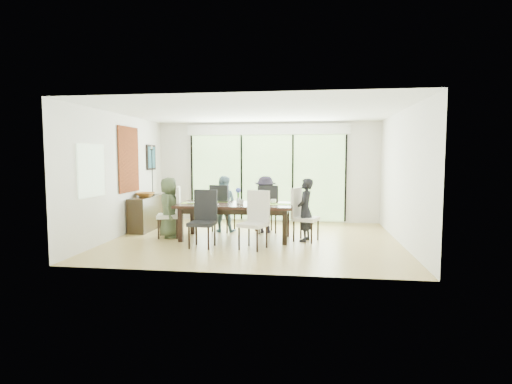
# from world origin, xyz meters

# --- Properties ---
(floor) EXTENTS (6.00, 5.00, 0.01)m
(floor) POSITION_xyz_m (0.00, 0.00, -0.01)
(floor) COLOR olive
(floor) RESTS_ON ground
(ceiling) EXTENTS (6.00, 5.00, 0.01)m
(ceiling) POSITION_xyz_m (0.00, 0.00, 2.71)
(ceiling) COLOR white
(ceiling) RESTS_ON wall_back
(wall_back) EXTENTS (6.00, 0.02, 2.70)m
(wall_back) POSITION_xyz_m (0.00, 2.51, 1.35)
(wall_back) COLOR silver
(wall_back) RESTS_ON floor
(wall_front) EXTENTS (6.00, 0.02, 2.70)m
(wall_front) POSITION_xyz_m (0.00, -2.51, 1.35)
(wall_front) COLOR white
(wall_front) RESTS_ON floor
(wall_left) EXTENTS (0.02, 5.00, 2.70)m
(wall_left) POSITION_xyz_m (-3.01, 0.00, 1.35)
(wall_left) COLOR silver
(wall_left) RESTS_ON floor
(wall_right) EXTENTS (0.02, 5.00, 2.70)m
(wall_right) POSITION_xyz_m (3.01, 0.00, 1.35)
(wall_right) COLOR white
(wall_right) RESTS_ON floor
(glass_doors) EXTENTS (4.20, 0.02, 2.30)m
(glass_doors) POSITION_xyz_m (0.00, 2.47, 1.20)
(glass_doors) COLOR #598C3F
(glass_doors) RESTS_ON wall_back
(blinds_header) EXTENTS (4.40, 0.06, 0.28)m
(blinds_header) POSITION_xyz_m (0.00, 2.46, 2.50)
(blinds_header) COLOR white
(blinds_header) RESTS_ON wall_back
(mullion_a) EXTENTS (0.05, 0.04, 2.30)m
(mullion_a) POSITION_xyz_m (-2.10, 2.46, 1.20)
(mullion_a) COLOR black
(mullion_a) RESTS_ON wall_back
(mullion_b) EXTENTS (0.05, 0.04, 2.30)m
(mullion_b) POSITION_xyz_m (-0.70, 2.46, 1.20)
(mullion_b) COLOR black
(mullion_b) RESTS_ON wall_back
(mullion_c) EXTENTS (0.05, 0.04, 2.30)m
(mullion_c) POSITION_xyz_m (0.70, 2.46, 1.20)
(mullion_c) COLOR black
(mullion_c) RESTS_ON wall_back
(mullion_d) EXTENTS (0.05, 0.04, 2.30)m
(mullion_d) POSITION_xyz_m (2.10, 2.46, 1.20)
(mullion_d) COLOR black
(mullion_d) RESTS_ON wall_back
(side_window) EXTENTS (0.02, 0.90, 1.00)m
(side_window) POSITION_xyz_m (-2.97, -1.20, 1.50)
(side_window) COLOR #8CAD7F
(side_window) RESTS_ON wall_left
(deck) EXTENTS (6.00, 1.80, 0.10)m
(deck) POSITION_xyz_m (0.00, 3.40, -0.05)
(deck) COLOR brown
(deck) RESTS_ON ground
(rail_top) EXTENTS (6.00, 0.08, 0.06)m
(rail_top) POSITION_xyz_m (0.00, 4.20, 0.55)
(rail_top) COLOR brown
(rail_top) RESTS_ON deck
(foliage_left) EXTENTS (3.20, 3.20, 3.20)m
(foliage_left) POSITION_xyz_m (-1.80, 5.20, 1.44)
(foliage_left) COLOR #14380F
(foliage_left) RESTS_ON ground
(foliage_mid) EXTENTS (4.00, 4.00, 4.00)m
(foliage_mid) POSITION_xyz_m (0.40, 5.80, 1.80)
(foliage_mid) COLOR #14380F
(foliage_mid) RESTS_ON ground
(foliage_right) EXTENTS (2.80, 2.80, 2.80)m
(foliage_right) POSITION_xyz_m (2.20, 5.00, 1.26)
(foliage_right) COLOR #14380F
(foliage_right) RESTS_ON ground
(foliage_far) EXTENTS (3.60, 3.60, 3.60)m
(foliage_far) POSITION_xyz_m (-0.60, 6.50, 1.62)
(foliage_far) COLOR #14380F
(foliage_far) RESTS_ON ground
(table_top) EXTENTS (2.45, 1.12, 0.06)m
(table_top) POSITION_xyz_m (-0.41, 0.01, 0.74)
(table_top) COLOR black
(table_top) RESTS_ON floor
(table_apron) EXTENTS (2.25, 0.92, 0.10)m
(table_apron) POSITION_xyz_m (-0.41, 0.01, 0.64)
(table_apron) COLOR black
(table_apron) RESTS_ON floor
(table_leg_fl) EXTENTS (0.09, 0.09, 0.70)m
(table_leg_fl) POSITION_xyz_m (-1.49, -0.42, 0.35)
(table_leg_fl) COLOR black
(table_leg_fl) RESTS_ON floor
(table_leg_fr) EXTENTS (0.09, 0.09, 0.70)m
(table_leg_fr) POSITION_xyz_m (0.67, -0.42, 0.35)
(table_leg_fr) COLOR black
(table_leg_fr) RESTS_ON floor
(table_leg_bl) EXTENTS (0.09, 0.09, 0.70)m
(table_leg_bl) POSITION_xyz_m (-1.49, 0.44, 0.35)
(table_leg_bl) COLOR black
(table_leg_bl) RESTS_ON floor
(table_leg_br) EXTENTS (0.09, 0.09, 0.70)m
(table_leg_br) POSITION_xyz_m (0.67, 0.44, 0.35)
(table_leg_br) COLOR black
(table_leg_br) RESTS_ON floor
(chair_left_end) EXTENTS (0.58, 0.58, 1.12)m
(chair_left_end) POSITION_xyz_m (-1.91, 0.01, 0.56)
(chair_left_end) COLOR white
(chair_left_end) RESTS_ON floor
(chair_right_end) EXTENTS (0.61, 0.61, 1.12)m
(chair_right_end) POSITION_xyz_m (1.09, 0.01, 0.56)
(chair_right_end) COLOR white
(chair_right_end) RESTS_ON floor
(chair_far_left) EXTENTS (0.58, 0.58, 1.12)m
(chair_far_left) POSITION_xyz_m (-0.86, 0.86, 0.56)
(chair_far_left) COLOR black
(chair_far_left) RESTS_ON floor
(chair_far_right) EXTENTS (0.60, 0.60, 1.12)m
(chair_far_right) POSITION_xyz_m (0.14, 0.86, 0.56)
(chair_far_right) COLOR black
(chair_far_right) RESTS_ON floor
(chair_near_left) EXTENTS (0.51, 0.51, 1.12)m
(chair_near_left) POSITION_xyz_m (-0.91, -0.86, 0.56)
(chair_near_left) COLOR black
(chair_near_left) RESTS_ON floor
(chair_near_right) EXTENTS (0.60, 0.60, 1.12)m
(chair_near_right) POSITION_xyz_m (0.09, -0.86, 0.56)
(chair_near_right) COLOR silver
(chair_near_right) RESTS_ON floor
(person_left_end) EXTENTS (0.50, 0.68, 1.32)m
(person_left_end) POSITION_xyz_m (-1.89, 0.01, 0.66)
(person_left_end) COLOR #424E34
(person_left_end) RESTS_ON floor
(person_right_end) EXTENTS (0.51, 0.68, 1.32)m
(person_right_end) POSITION_xyz_m (1.07, 0.01, 0.66)
(person_right_end) COLOR black
(person_right_end) RESTS_ON floor
(person_far_left) EXTENTS (0.65, 0.44, 1.32)m
(person_far_left) POSITION_xyz_m (-0.86, 0.84, 0.66)
(person_far_left) COLOR #7597A9
(person_far_left) RESTS_ON floor
(person_far_right) EXTENTS (0.62, 0.39, 1.32)m
(person_far_right) POSITION_xyz_m (0.14, 0.84, 0.66)
(person_far_right) COLOR #211D2B
(person_far_right) RESTS_ON floor
(placemat_left) EXTENTS (0.45, 0.33, 0.01)m
(placemat_left) POSITION_xyz_m (-1.36, 0.01, 0.77)
(placemat_left) COLOR #A4C747
(placemat_left) RESTS_ON table_top
(placemat_right) EXTENTS (0.45, 0.33, 0.01)m
(placemat_right) POSITION_xyz_m (0.54, 0.01, 0.77)
(placemat_right) COLOR #81AE3E
(placemat_right) RESTS_ON table_top
(placemat_far_l) EXTENTS (0.45, 0.33, 0.01)m
(placemat_far_l) POSITION_xyz_m (-0.86, 0.41, 0.77)
(placemat_far_l) COLOR #82C044
(placemat_far_l) RESTS_ON table_top
(placemat_far_r) EXTENTS (0.45, 0.33, 0.01)m
(placemat_far_r) POSITION_xyz_m (0.14, 0.41, 0.77)
(placemat_far_r) COLOR #94B641
(placemat_far_r) RESTS_ON table_top
(placemat_paper) EXTENTS (0.45, 0.33, 0.01)m
(placemat_paper) POSITION_xyz_m (-0.96, -0.29, 0.77)
(placemat_paper) COLOR white
(placemat_paper) RESTS_ON table_top
(tablet_far_l) EXTENTS (0.27, 0.18, 0.01)m
(tablet_far_l) POSITION_xyz_m (-0.76, 0.36, 0.78)
(tablet_far_l) COLOR black
(tablet_far_l) RESTS_ON table_top
(tablet_far_r) EXTENTS (0.25, 0.17, 0.01)m
(tablet_far_r) POSITION_xyz_m (0.09, 0.36, 0.78)
(tablet_far_r) COLOR black
(tablet_far_r) RESTS_ON table_top
(papers) EXTENTS (0.31, 0.22, 0.00)m
(papers) POSITION_xyz_m (0.29, -0.04, 0.77)
(papers) COLOR white
(papers) RESTS_ON table_top
(platter_base) EXTENTS (0.27, 0.27, 0.02)m
(platter_base) POSITION_xyz_m (-0.96, -0.29, 0.78)
(platter_base) COLOR white
(platter_base) RESTS_ON table_top
(platter_snacks) EXTENTS (0.20, 0.20, 0.01)m
(platter_snacks) POSITION_xyz_m (-0.96, -0.29, 0.80)
(platter_snacks) COLOR #C25016
(platter_snacks) RESTS_ON table_top
(vase) EXTENTS (0.08, 0.08, 0.12)m
(vase) POSITION_xyz_m (-0.36, 0.06, 0.83)
(vase) COLOR silver
(vase) RESTS_ON table_top
(hyacinth_stems) EXTENTS (0.04, 0.04, 0.16)m
(hyacinth_stems) POSITION_xyz_m (-0.36, 0.06, 0.95)
(hyacinth_stems) COLOR #337226
(hyacinth_stems) RESTS_ON table_top
(hyacinth_blooms) EXTENTS (0.11, 0.11, 0.11)m
(hyacinth_blooms) POSITION_xyz_m (-0.36, 0.06, 1.05)
(hyacinth_blooms) COLOR #4F5DC6
(hyacinth_blooms) RESTS_ON table_top
(laptop) EXTENTS (0.40, 0.34, 0.03)m
(laptop) POSITION_xyz_m (-1.26, -0.09, 0.78)
(laptop) COLOR silver
(laptop) RESTS_ON table_top
(cup_a) EXTENTS (0.18, 0.18, 0.10)m
(cup_a) POSITION_xyz_m (-1.11, 0.16, 0.81)
(cup_a) COLOR white
(cup_a) RESTS_ON table_top
(cup_b) EXTENTS (0.14, 0.14, 0.09)m
(cup_b) POSITION_xyz_m (-0.26, -0.09, 0.81)
(cup_b) COLOR white
(cup_b) RESTS_ON table_top
(cup_c) EXTENTS (0.14, 0.14, 0.10)m
(cup_c) POSITION_xyz_m (0.39, 0.11, 0.81)
(cup_c) COLOR white
(cup_c) RESTS_ON table_top
(book) EXTENTS (0.20, 0.25, 0.02)m
(book) POSITION_xyz_m (-0.16, 0.06, 0.78)
(book) COLOR white
(book) RESTS_ON table_top
(sideboard) EXTENTS (0.40, 1.43, 0.81)m
(sideboard) POSITION_xyz_m (-2.76, 0.89, 0.40)
(sideboard) COLOR black
(sideboard) RESTS_ON floor
(bowl) EXTENTS (0.43, 0.43, 0.10)m
(bowl) POSITION_xyz_m (-2.76, 0.79, 0.86)
(bowl) COLOR #955A20
(bowl) RESTS_ON sideboard
(candlestick_base) EXTENTS (0.09, 0.09, 0.04)m
(candlestick_base) POSITION_xyz_m (-2.76, 1.24, 0.82)
(candlestick_base) COLOR black
(candlestick_base) RESTS_ON sideboard
(candlestick_shaft) EXTENTS (0.02, 0.02, 1.12)m
(candlestick_shaft) POSITION_xyz_m (-2.76, 1.24, 1.39)
(candlestick_shaft) COLOR black
(candlestick_shaft) RESTS_ON sideboard
(candlestick_pan) EXTENTS (0.09, 0.09, 0.03)m
(candlestick_pan) POSITION_xyz_m (-2.76, 1.24, 1.94)
(candlestick_pan) COLOR black
(candlestick_pan) RESTS_ON sideboard
(candle) EXTENTS (0.03, 0.03, 0.09)m
(candle) POSITION_xyz_m (-2.76, 1.24, 2.00)
(candle) COLOR silver
(candle) RESTS_ON sideboard
(tapestry) EXTENTS (0.02, 1.00, 1.50)m
(tapestry) POSITION_xyz_m (-2.97, 0.40, 1.70)
(tapestry) COLOR #993916
(tapestry) RESTS_ON wall_left
(art_frame) EXTENTS (0.03, 0.55, 0.65)m
(art_frame) POSITION_xyz_m (-2.97, 1.70, 1.75)
(art_frame) COLOR black
(art_frame) RESTS_ON wall_left
(art_canvas) EXTENTS (0.01, 0.45, 0.55)m
(art_canvas) POSITION_xyz_m (-2.95, 1.70, 1.75)
(art_canvas) COLOR #173F4B
(art_canvas) RESTS_ON wall_left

